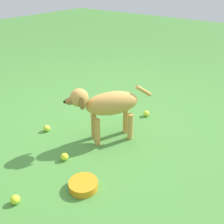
% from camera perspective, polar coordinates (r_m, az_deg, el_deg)
% --- Properties ---
extents(ground, '(14.00, 14.00, 0.00)m').
position_cam_1_polar(ground, '(2.80, -1.80, -2.99)').
color(ground, '#478438').
extents(dog, '(0.50, 0.70, 0.56)m').
position_cam_1_polar(dog, '(2.41, -1.09, 1.54)').
color(dog, '#C69347').
rests_on(dog, ground).
extents(tennis_ball_0, '(0.07, 0.07, 0.07)m').
position_cam_1_polar(tennis_ball_0, '(2.34, -10.13, -9.41)').
color(tennis_ball_0, '#D1E02F').
rests_on(tennis_ball_0, ground).
extents(tennis_ball_1, '(0.07, 0.07, 0.07)m').
position_cam_1_polar(tennis_ball_1, '(2.99, 7.36, -0.32)').
color(tennis_ball_1, '#D1DF38').
rests_on(tennis_ball_1, ground).
extents(tennis_ball_2, '(0.07, 0.07, 0.07)m').
position_cam_1_polar(tennis_ball_2, '(2.77, -13.78, -3.38)').
color(tennis_ball_2, '#C5DF3A').
rests_on(tennis_ball_2, ground).
extents(tennis_ball_3, '(0.07, 0.07, 0.07)m').
position_cam_1_polar(tennis_ball_3, '(2.06, -20.00, -17.17)').
color(tennis_ball_3, '#C9E22E').
rests_on(tennis_ball_3, ground).
extents(water_bowl, '(0.22, 0.22, 0.06)m').
position_cam_1_polar(water_bowl, '(2.07, -6.16, -15.26)').
color(water_bowl, orange).
rests_on(water_bowl, ground).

